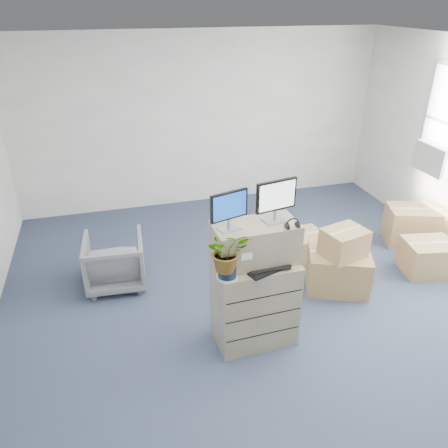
{
  "coord_description": "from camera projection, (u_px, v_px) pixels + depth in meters",
  "views": [
    {
      "loc": [
        -1.54,
        -3.43,
        3.23
      ],
      "look_at": [
        -0.48,
        0.4,
        1.14
      ],
      "focal_mm": 35.0,
      "sensor_mm": 36.0,
      "label": 1
    }
  ],
  "objects": [
    {
      "name": "filing_cabinet_lower",
      "position": [
        255.0,
        302.0,
        4.42
      ],
      "size": [
        0.82,
        0.52,
        0.94
      ],
      "primitive_type": "cube",
      "rotation": [
        0.0,
        0.0,
        0.03
      ],
      "color": "gray",
      "rests_on": "ground"
    },
    {
      "name": "mouse",
      "position": [
        292.0,
        260.0,
        4.23
      ],
      "size": [
        0.11,
        0.08,
        0.03
      ],
      "primitive_type": "ellipsoid",
      "rotation": [
        0.0,
        0.0,
        -0.29
      ],
      "color": "silver",
      "rests_on": "filing_cabinet_lower"
    },
    {
      "name": "filing_cabinet_upper",
      "position": [
        255.0,
        243.0,
        4.15
      ],
      "size": [
        0.82,
        0.43,
        0.4
      ],
      "primitive_type": "cube",
      "rotation": [
        0.0,
        0.0,
        0.03
      ],
      "color": "gray",
      "rests_on": "filing_cabinet_lower"
    },
    {
      "name": "office_chair",
      "position": [
        115.0,
        259.0,
        5.35
      ],
      "size": [
        0.74,
        0.7,
        0.72
      ],
      "primitive_type": "imported",
      "rotation": [
        0.0,
        0.0,
        3.07
      ],
      "color": "#5E5F63",
      "rests_on": "ground"
    },
    {
      "name": "phone_dock",
      "position": [
        247.0,
        258.0,
        4.2
      ],
      "size": [
        0.06,
        0.05,
        0.13
      ],
      "rotation": [
        0.0,
        0.0,
        0.03
      ],
      "color": "silver",
      "rests_on": "filing_cabinet_lower"
    },
    {
      "name": "monitor_left",
      "position": [
        229.0,
        209.0,
        3.87
      ],
      "size": [
        0.37,
        0.19,
        0.37
      ],
      "rotation": [
        0.0,
        0.0,
        0.28
      ],
      "color": "#99999E",
      "rests_on": "filing_cabinet_upper"
    },
    {
      "name": "water_bottle",
      "position": [
        264.0,
        249.0,
        4.2
      ],
      "size": [
        0.07,
        0.07,
        0.25
      ],
      "primitive_type": "cylinder",
      "color": "gray",
      "rests_on": "filing_cabinet_lower"
    },
    {
      "name": "keyboard",
      "position": [
        268.0,
        268.0,
        4.1
      ],
      "size": [
        0.47,
        0.31,
        0.02
      ],
      "primitive_type": "cube",
      "rotation": [
        0.0,
        0.0,
        0.32
      ],
      "color": "black",
      "rests_on": "filing_cabinet_lower"
    },
    {
      "name": "tissue_box",
      "position": [
        285.0,
        244.0,
        4.34
      ],
      "size": [
        0.22,
        0.14,
        0.08
      ],
      "primitive_type": "cube",
      "rotation": [
        0.0,
        0.0,
        0.23
      ],
      "color": "#3E7AD3",
      "rests_on": "external_drive"
    },
    {
      "name": "external_drive",
      "position": [
        289.0,
        250.0,
        4.36
      ],
      "size": [
        0.18,
        0.14,
        0.05
      ],
      "primitive_type": "cube",
      "rotation": [
        0.0,
        0.0,
        0.04
      ],
      "color": "black",
      "rests_on": "filing_cabinet_lower"
    },
    {
      "name": "ac_unit",
      "position": [
        435.0,
        158.0,
        6.11
      ],
      "size": [
        0.24,
        0.6,
        0.4
      ],
      "primitive_type": "cube",
      "color": "silver",
      "rests_on": "wall_right"
    },
    {
      "name": "potted_plant",
      "position": [
        227.0,
        256.0,
        3.88
      ],
      "size": [
        0.41,
        0.45,
        0.4
      ],
      "rotation": [
        0.0,
        0.0,
        0.03
      ],
      "color": "#ADCCA4",
      "rests_on": "filing_cabinet_lower"
    },
    {
      "name": "headphones",
      "position": [
        292.0,
        224.0,
        3.98
      ],
      "size": [
        0.13,
        0.02,
        0.13
      ],
      "primitive_type": "torus",
      "rotation": [
        1.57,
        0.0,
        0.03
      ],
      "color": "black",
      "rests_on": "filing_cabinet_upper"
    },
    {
      "name": "cardboard_boxes",
      "position": [
        375.0,
        248.0,
        5.75
      ],
      "size": [
        2.49,
        1.47,
        0.83
      ],
      "color": "olive",
      "rests_on": "ground"
    },
    {
      "name": "monitor_right",
      "position": [
        276.0,
        199.0,
        4.01
      ],
      "size": [
        0.41,
        0.2,
        0.41
      ],
      "rotation": [
        0.0,
        0.0,
        0.2
      ],
      "color": "#99999E",
      "rests_on": "filing_cabinet_upper"
    },
    {
      "name": "wall_back",
      "position": [
        201.0,
        121.0,
        7.13
      ],
      "size": [
        6.0,
        0.02,
        2.8
      ],
      "primitive_type": "cube",
      "color": "beige",
      "rests_on": "ground"
    },
    {
      "name": "ground",
      "position": [
        275.0,
        327.0,
        4.79
      ],
      "size": [
        7.0,
        7.0,
        0.0
      ],
      "primitive_type": "plane",
      "color": "#273247",
      "rests_on": "ground"
    }
  ]
}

